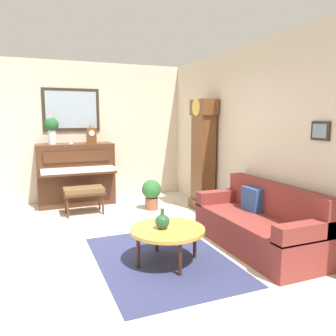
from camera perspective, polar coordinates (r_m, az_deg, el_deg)
The scene contains 14 objects.
ground_plane at distance 4.90m, azimuth -11.95°, elevation -12.65°, with size 6.40×6.00×0.10m, color beige.
wall_left at distance 7.15m, azimuth -16.12°, elevation 5.87°, with size 0.13×4.90×2.80m.
wall_back at distance 5.51m, azimuth 13.01°, elevation 5.18°, with size 5.30×0.13×2.80m.
area_rug at distance 4.24m, azimuth -0.98°, elevation -15.13°, with size 2.10×1.50×0.01m, color navy.
piano at distance 6.87m, azimuth -15.26°, elevation -0.94°, with size 0.87×1.44×1.20m.
piano_bench at distance 6.16m, azimuth -14.01°, elevation -3.88°, with size 0.42×0.70×0.48m.
grandfather_clock at distance 6.24m, azimuth 5.93°, elevation 1.70°, with size 0.52×0.34×2.03m.
couch at distance 4.65m, azimuth 15.17°, elevation -9.18°, with size 1.90×0.80×0.84m.
coffee_table at distance 4.02m, azimuth -0.09°, elevation -10.50°, with size 0.88×0.88×0.42m.
mantel_clock at distance 6.83m, azimuth -12.80°, elevation 5.54°, with size 0.13×0.18×0.38m.
flower_vase at distance 6.75m, azimuth -19.01°, elevation 6.47°, with size 0.26×0.26×0.58m.
teacup at distance 6.71m, azimuth -16.07°, elevation 4.10°, with size 0.12×0.12×0.06m.
green_jug at distance 3.96m, azimuth -0.96°, elevation -8.99°, with size 0.17×0.17×0.24m.
potted_plant at distance 6.30m, azimuth -2.81°, elevation -4.12°, with size 0.36×0.36×0.56m.
Camera 1 is at (4.50, -0.78, 1.71)m, focal length 36.17 mm.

